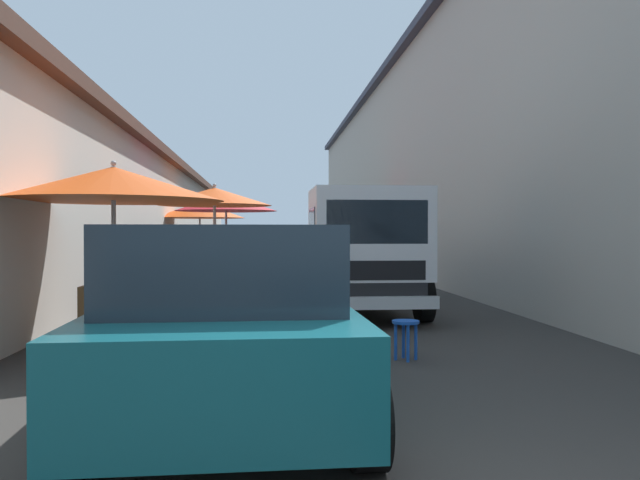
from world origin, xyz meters
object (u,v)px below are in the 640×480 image
at_px(fruit_stall_far_right, 227,213).
at_px(delivery_truck, 361,254).
at_px(vendor_in_shade, 370,252).
at_px(fruit_stall_near_right, 200,216).
at_px(fruit_stall_near_left, 215,220).
at_px(parked_scooter, 408,276).
at_px(fruit_stall_mid_lane, 368,217).
at_px(vendor_by_crates, 351,251).
at_px(hatchback_car, 228,318).
at_px(fruit_stall_far_left, 114,204).
at_px(plastic_stool, 406,330).

relative_size(fruit_stall_far_right, delivery_truck, 0.50).
bearing_deg(vendor_in_shade, fruit_stall_far_right, 78.98).
distance_m(fruit_stall_near_right, delivery_truck, 10.11).
bearing_deg(delivery_truck, fruit_stall_near_left, 59.76).
relative_size(delivery_truck, parked_scooter, 2.98).
distance_m(fruit_stall_mid_lane, fruit_stall_near_right, 5.37).
bearing_deg(delivery_truck, fruit_stall_mid_lane, -9.87).
bearing_deg(vendor_by_crates, parked_scooter, -170.79).
height_order(fruit_stall_near_left, vendor_by_crates, fruit_stall_near_left).
distance_m(fruit_stall_near_left, hatchback_car, 7.03).
bearing_deg(fruit_stall_far_left, vendor_by_crates, -23.38).
bearing_deg(parked_scooter, plastic_stool, 166.97).
bearing_deg(parked_scooter, delivery_truck, 155.11).
bearing_deg(fruit_stall_near_left, parked_scooter, -65.20).
distance_m(fruit_stall_near_left, parked_scooter, 4.62).
bearing_deg(fruit_stall_near_right, delivery_truck, -159.12).
height_order(vendor_by_crates, parked_scooter, vendor_by_crates).
distance_m(hatchback_car, plastic_stool, 2.68).
distance_m(delivery_truck, plastic_stool, 3.64).
height_order(fruit_stall_mid_lane, fruit_stall_near_left, fruit_stall_mid_lane).
distance_m(fruit_stall_near_left, fruit_stall_far_right, 3.67).
distance_m(fruit_stall_near_left, fruit_stall_far_left, 3.92).
relative_size(fruit_stall_near_right, fruit_stall_far_left, 1.02).
xyz_separation_m(fruit_stall_far_left, fruit_stall_far_right, (7.46, -0.95, 0.13)).
bearing_deg(delivery_truck, fruit_stall_near_right, 20.88).
xyz_separation_m(fruit_stall_mid_lane, vendor_in_shade, (-5.55, 0.87, -0.98)).
xyz_separation_m(fruit_stall_mid_lane, fruit_stall_far_left, (-12.36, 5.20, -0.16)).
relative_size(fruit_stall_mid_lane, fruit_stall_far_left, 0.95).
xyz_separation_m(fruit_stall_near_left, fruit_stall_far_left, (-3.80, 0.95, 0.12)).
height_order(fruit_stall_far_right, hatchback_car, fruit_stall_far_right).
relative_size(fruit_stall_mid_lane, fruit_stall_near_right, 0.94).
height_order(vendor_by_crates, plastic_stool, vendor_by_crates).
relative_size(fruit_stall_far_right, vendor_in_shade, 1.52).
xyz_separation_m(vendor_in_shade, parked_scooter, (-1.13, -0.67, -0.49)).
distance_m(fruit_stall_far_right, vendor_in_shade, 3.57).
bearing_deg(vendor_by_crates, fruit_stall_far_left, 156.62).
bearing_deg(fruit_stall_near_right, fruit_stall_near_left, -172.25).
bearing_deg(fruit_stall_far_right, vendor_by_crates, -53.25).
height_order(fruit_stall_near_left, delivery_truck, fruit_stall_near_left).
height_order(fruit_stall_near_right, fruit_stall_far_left, fruit_stall_near_right).
height_order(fruit_stall_far_right, parked_scooter, fruit_stall_far_right).
height_order(fruit_stall_far_right, plastic_stool, fruit_stall_far_right).
height_order(fruit_stall_far_left, plastic_stool, fruit_stall_far_left).
xyz_separation_m(fruit_stall_far_left, vendor_in_shade, (6.80, -4.33, -0.82)).
relative_size(fruit_stall_near_right, hatchback_car, 0.70).
height_order(fruit_stall_mid_lane, delivery_truck, fruit_stall_mid_lane).
bearing_deg(fruit_stall_mid_lane, parked_scooter, 178.32).
bearing_deg(vendor_in_shade, parked_scooter, -149.10).
xyz_separation_m(fruit_stall_near_right, fruit_stall_near_left, (-7.95, -1.08, -0.28)).
relative_size(fruit_stall_far_left, delivery_truck, 0.55).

